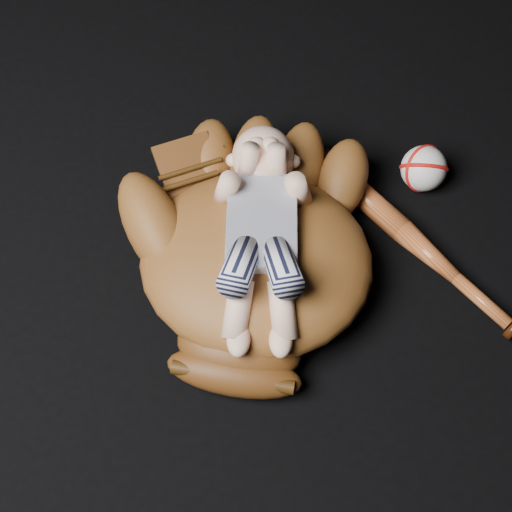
# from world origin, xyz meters

# --- Properties ---
(baseball_glove) EXTENTS (0.57, 0.61, 0.15)m
(baseball_glove) POSITION_xyz_m (0.02, -0.06, 0.08)
(baseball_glove) COLOR brown
(baseball_glove) RESTS_ON ground
(newborn_baby) EXTENTS (0.23, 0.38, 0.14)m
(newborn_baby) POSITION_xyz_m (0.03, -0.06, 0.13)
(newborn_baby) COLOR beige
(newborn_baby) RESTS_ON baseball_glove
(baseball_bat) EXTENTS (0.25, 0.38, 0.04)m
(baseball_bat) POSITION_xyz_m (0.27, -0.04, 0.02)
(baseball_bat) COLOR #AC4D21
(baseball_bat) RESTS_ON ground
(baseball) EXTENTS (0.08, 0.08, 0.08)m
(baseball) POSITION_xyz_m (0.32, 0.08, 0.04)
(baseball) COLOR white
(baseball) RESTS_ON ground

